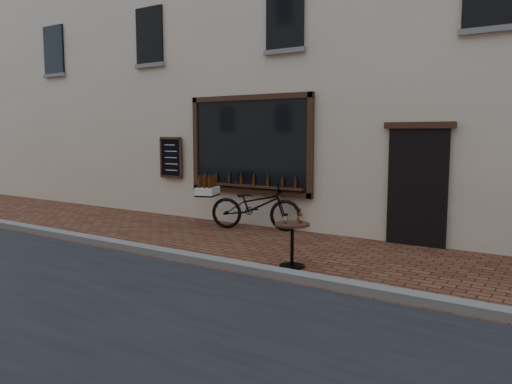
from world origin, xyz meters
The scene contains 5 objects.
ground centered at (0.00, 0.00, 0.00)m, with size 90.00×90.00×0.00m, color #51271A.
kerb centered at (0.00, 0.20, 0.06)m, with size 90.00×0.25×0.12m, color slate.
shop_building centered at (0.00, 6.50, 5.00)m, with size 28.00×6.20×10.00m.
cargo_bicycle centered at (-1.53, 3.07, 0.54)m, with size 2.41×1.37×1.14m.
bistro_table centered at (0.72, 0.81, 0.50)m, with size 0.55×0.55×0.94m.
Camera 1 is at (4.51, -5.94, 2.11)m, focal length 35.00 mm.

